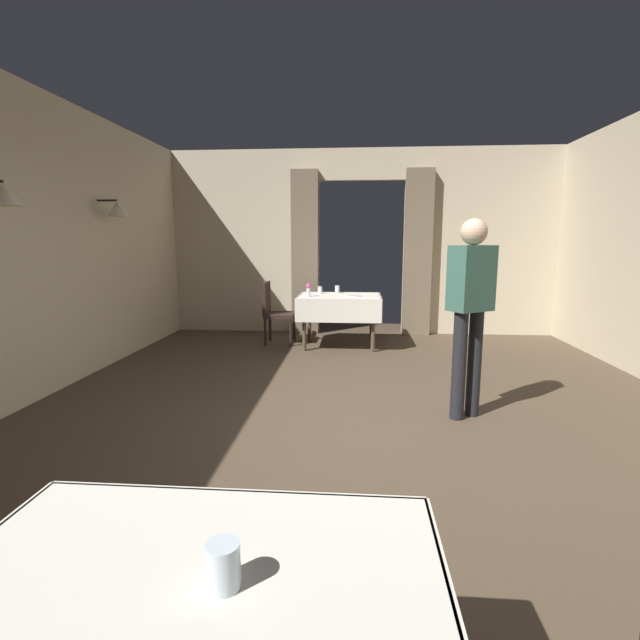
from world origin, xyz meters
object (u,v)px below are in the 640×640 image
object	(u,v)px
chair_mid_left	(274,310)
glass_near_b	(223,566)
person_waiter_by_doorway	(470,302)
plate_mid_b	(354,296)
glass_mid_d	(320,290)
flower_vase_mid	(308,289)
glass_mid_c	(337,289)
dining_table_mid	(340,303)

from	to	relation	value
chair_mid_left	glass_near_b	world-z (taller)	chair_mid_left
chair_mid_left	person_waiter_by_doorway	distance (m)	3.63
plate_mid_b	glass_mid_d	bearing A→B (deg)	147.60
flower_vase_mid	person_waiter_by_doorway	distance (m)	3.07
person_waiter_by_doorway	chair_mid_left	bearing A→B (deg)	127.68
flower_vase_mid	glass_mid_c	size ratio (longest dim) A/B	1.61
person_waiter_by_doorway	flower_vase_mid	bearing A→B (deg)	122.66
dining_table_mid	glass_near_b	size ratio (longest dim) A/B	11.01
chair_mid_left	glass_mid_c	size ratio (longest dim) A/B	8.02
glass_mid_d	person_waiter_by_doorway	size ratio (longest dim) A/B	0.06
flower_vase_mid	glass_near_b	bearing A→B (deg)	-86.00
glass_near_b	person_waiter_by_doorway	bearing A→B (deg)	67.80
dining_table_mid	person_waiter_by_doorway	distance (m)	3.02
chair_mid_left	person_waiter_by_doorway	size ratio (longest dim) A/B	0.54
glass_mid_c	person_waiter_by_doorway	xyz separation A→B (m)	(1.26, -3.05, 0.22)
plate_mid_b	chair_mid_left	bearing A→B (deg)	171.13
flower_vase_mid	glass_mid_c	world-z (taller)	flower_vase_mid
flower_vase_mid	glass_mid_d	world-z (taller)	flower_vase_mid
flower_vase_mid	plate_mid_b	world-z (taller)	flower_vase_mid
plate_mid_b	glass_mid_c	xyz separation A→B (m)	(-0.25, 0.39, 0.05)
glass_near_b	flower_vase_mid	size ratio (longest dim) A/B	0.58
chair_mid_left	glass_near_b	bearing A→B (deg)	-81.00
chair_mid_left	glass_mid_d	world-z (taller)	chair_mid_left
dining_table_mid	glass_mid_d	xyz separation A→B (m)	(-0.31, 0.25, 0.16)
glass_near_b	person_waiter_by_doorway	world-z (taller)	person_waiter_by_doorway
chair_mid_left	glass_mid_d	bearing A→B (deg)	11.54
flower_vase_mid	person_waiter_by_doorway	size ratio (longest dim) A/B	0.11
chair_mid_left	plate_mid_b	world-z (taller)	chair_mid_left
plate_mid_b	glass_mid_c	bearing A→B (deg)	122.76
glass_mid_c	chair_mid_left	bearing A→B (deg)	-167.58
plate_mid_b	glass_mid_d	size ratio (longest dim) A/B	2.04
glass_mid_c	dining_table_mid	bearing A→B (deg)	-81.15
flower_vase_mid	dining_table_mid	bearing A→B (deg)	19.73
glass_mid_d	flower_vase_mid	bearing A→B (deg)	-108.40
glass_near_b	glass_mid_d	size ratio (longest dim) A/B	1.01
glass_near_b	plate_mid_b	size ratio (longest dim) A/B	0.49
dining_table_mid	glass_mid_c	distance (m)	0.36
glass_near_b	plate_mid_b	distance (m)	5.74
glass_mid_c	person_waiter_by_doorway	distance (m)	3.30
chair_mid_left	glass_mid_c	distance (m)	1.00
glass_near_b	flower_vase_mid	bearing A→B (deg)	94.00
flower_vase_mid	glass_mid_d	bearing A→B (deg)	71.60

